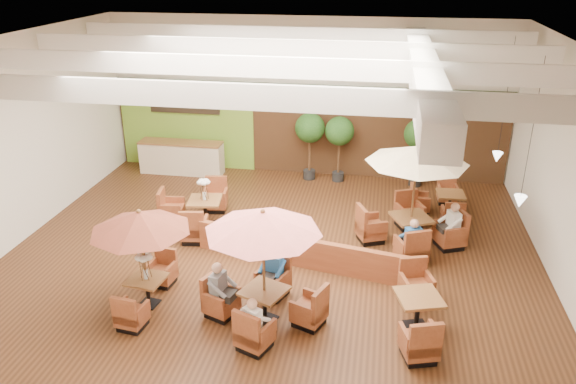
% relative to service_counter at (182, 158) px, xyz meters
% --- Properties ---
extents(room, '(14.04, 14.00, 5.52)m').
position_rel_service_counter_xyz_m(room, '(4.65, -3.88, 3.05)').
color(room, '#381E0F').
rests_on(room, ground).
extents(service_counter, '(3.00, 0.75, 1.18)m').
position_rel_service_counter_xyz_m(service_counter, '(0.00, 0.00, 0.00)').
color(service_counter, beige).
rests_on(service_counter, ground).
extents(booth_divider, '(5.67, 1.29, 0.79)m').
position_rel_service_counter_xyz_m(booth_divider, '(5.24, -5.84, -0.19)').
color(booth_divider, brown).
rests_on(booth_divider, ground).
extents(table_0, '(2.20, 2.38, 2.39)m').
position_rel_service_counter_xyz_m(table_0, '(2.09, -8.12, 1.23)').
color(table_0, brown).
rests_on(table_0, ground).
extents(table_1, '(2.78, 2.78, 2.66)m').
position_rel_service_counter_xyz_m(table_1, '(4.81, -8.25, 1.23)').
color(table_1, brown).
rests_on(table_1, ground).
extents(table_2, '(3.04, 3.04, 2.90)m').
position_rel_service_counter_xyz_m(table_2, '(8.01, -4.17, 1.37)').
color(table_2, brown).
rests_on(table_2, ground).
extents(table_3, '(1.95, 2.84, 1.60)m').
position_rel_service_counter_xyz_m(table_3, '(1.86, -3.99, -0.12)').
color(table_3, brown).
rests_on(table_3, ground).
extents(table_4, '(1.13, 2.83, 1.00)m').
position_rel_service_counter_xyz_m(table_4, '(8.07, -7.97, -0.20)').
color(table_4, brown).
rests_on(table_4, ground).
extents(table_5, '(1.63, 2.42, 0.90)m').
position_rel_service_counter_xyz_m(table_5, '(9.00, -2.03, -0.25)').
color(table_5, brown).
rests_on(table_5, ground).
extents(topiary_0, '(1.03, 1.03, 2.39)m').
position_rel_service_counter_xyz_m(topiary_0, '(4.63, 0.20, 1.19)').
color(topiary_0, black).
rests_on(topiary_0, ground).
extents(topiary_1, '(0.99, 0.99, 2.31)m').
position_rel_service_counter_xyz_m(topiary_1, '(5.65, 0.20, 1.14)').
color(topiary_1, black).
rests_on(topiary_1, ground).
extents(topiary_2, '(1.01, 1.01, 2.35)m').
position_rel_service_counter_xyz_m(topiary_2, '(8.31, 0.20, 1.17)').
color(topiary_2, black).
rests_on(topiary_2, ground).
extents(diner_0, '(0.41, 0.40, 0.74)m').
position_rel_service_counter_xyz_m(diner_0, '(4.81, -9.22, 0.15)').
color(diner_0, white).
rests_on(diner_0, ground).
extents(diner_1, '(0.44, 0.40, 0.81)m').
position_rel_service_counter_xyz_m(diner_1, '(4.81, -7.27, 0.18)').
color(diner_1, '#2865AF').
rests_on(diner_1, ground).
extents(diner_2, '(0.40, 0.46, 0.85)m').
position_rel_service_counter_xyz_m(diner_2, '(3.84, -8.25, 0.19)').
color(diner_2, slate).
rests_on(diner_2, ground).
extents(diner_3, '(0.45, 0.41, 0.82)m').
position_rel_service_counter_xyz_m(diner_3, '(8.01, -5.23, 0.18)').
color(diner_3, '#2865AF').
rests_on(diner_3, ground).
extents(diner_4, '(0.44, 0.47, 0.85)m').
position_rel_service_counter_xyz_m(diner_4, '(9.08, -4.17, 0.19)').
color(diner_4, white).
rests_on(diner_4, ground).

